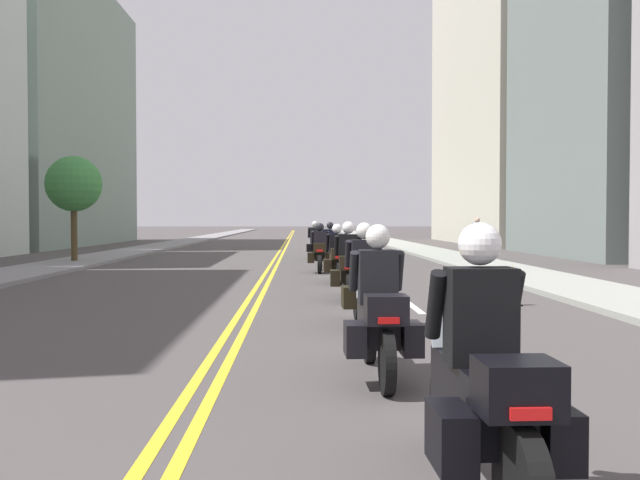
{
  "coord_description": "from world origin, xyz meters",
  "views": [
    {
      "loc": [
        0.95,
        0.32,
        1.67
      ],
      "look_at": [
        1.59,
        22.48,
        1.04
      ],
      "focal_mm": 39.96,
      "sensor_mm": 36.0,
      "label": 1
    }
  ],
  "objects_px": {
    "motorcycle_1": "(379,317)",
    "motorcycle_4": "(337,259)",
    "motorcycle_2": "(365,285)",
    "motorcycle_0": "(484,390)",
    "motorcycle_5": "(320,252)",
    "motorcycle_6": "(330,248)",
    "pedestrian_1": "(477,238)",
    "motorcycle_3": "(348,269)",
    "traffic_cone_1": "(513,285)",
    "street_tree_1": "(74,184)",
    "motorcycle_7": "(315,244)"
  },
  "relations": [
    {
      "from": "motorcycle_0",
      "to": "pedestrian_1",
      "type": "bearing_deg",
      "value": 74.77
    },
    {
      "from": "motorcycle_1",
      "to": "motorcycle_4",
      "type": "distance_m",
      "value": 11.43
    },
    {
      "from": "motorcycle_4",
      "to": "traffic_cone_1",
      "type": "height_order",
      "value": "motorcycle_4"
    },
    {
      "from": "motorcycle_2",
      "to": "motorcycle_4",
      "type": "distance_m",
      "value": 7.8
    },
    {
      "from": "motorcycle_6",
      "to": "street_tree_1",
      "type": "relative_size",
      "value": 0.51
    },
    {
      "from": "motorcycle_4",
      "to": "pedestrian_1",
      "type": "bearing_deg",
      "value": 57.87
    },
    {
      "from": "motorcycle_4",
      "to": "street_tree_1",
      "type": "xyz_separation_m",
      "value": [
        -9.57,
        8.52,
        2.38
      ]
    },
    {
      "from": "motorcycle_3",
      "to": "street_tree_1",
      "type": "relative_size",
      "value": 0.55
    },
    {
      "from": "motorcycle_5",
      "to": "motorcycle_4",
      "type": "bearing_deg",
      "value": -82.22
    },
    {
      "from": "motorcycle_1",
      "to": "motorcycle_3",
      "type": "height_order",
      "value": "motorcycle_3"
    },
    {
      "from": "motorcycle_2",
      "to": "pedestrian_1",
      "type": "bearing_deg",
      "value": 69.33
    },
    {
      "from": "motorcycle_1",
      "to": "motorcycle_6",
      "type": "distance_m",
      "value": 18.77
    },
    {
      "from": "traffic_cone_1",
      "to": "pedestrian_1",
      "type": "xyz_separation_m",
      "value": [
        3.21,
        15.57,
        0.52
      ]
    },
    {
      "from": "traffic_cone_1",
      "to": "motorcycle_5",
      "type": "bearing_deg",
      "value": 111.53
    },
    {
      "from": "motorcycle_2",
      "to": "motorcycle_5",
      "type": "relative_size",
      "value": 1.01
    },
    {
      "from": "motorcycle_0",
      "to": "motorcycle_5",
      "type": "height_order",
      "value": "motorcycle_0"
    },
    {
      "from": "motorcycle_2",
      "to": "traffic_cone_1",
      "type": "height_order",
      "value": "motorcycle_2"
    },
    {
      "from": "motorcycle_4",
      "to": "motorcycle_7",
      "type": "distance_m",
      "value": 11.06
    },
    {
      "from": "motorcycle_2",
      "to": "motorcycle_5",
      "type": "bearing_deg",
      "value": 90.24
    },
    {
      "from": "motorcycle_4",
      "to": "pedestrian_1",
      "type": "height_order",
      "value": "pedestrian_1"
    },
    {
      "from": "motorcycle_1",
      "to": "pedestrian_1",
      "type": "relative_size",
      "value": 1.22
    },
    {
      "from": "motorcycle_4",
      "to": "traffic_cone_1",
      "type": "bearing_deg",
      "value": -58.99
    },
    {
      "from": "motorcycle_6",
      "to": "pedestrian_1",
      "type": "height_order",
      "value": "pedestrian_1"
    },
    {
      "from": "motorcycle_2",
      "to": "traffic_cone_1",
      "type": "distance_m",
      "value": 4.17
    },
    {
      "from": "motorcycle_5",
      "to": "street_tree_1",
      "type": "height_order",
      "value": "street_tree_1"
    },
    {
      "from": "pedestrian_1",
      "to": "motorcycle_7",
      "type": "bearing_deg",
      "value": 28.86
    },
    {
      "from": "motorcycle_6",
      "to": "traffic_cone_1",
      "type": "xyz_separation_m",
      "value": [
        3.02,
        -12.41,
        -0.25
      ]
    },
    {
      "from": "motorcycle_4",
      "to": "motorcycle_5",
      "type": "xyz_separation_m",
      "value": [
        -0.35,
        3.82,
        0.01
      ]
    },
    {
      "from": "pedestrian_1",
      "to": "motorcycle_1",
      "type": "bearing_deg",
      "value": 106.89
    },
    {
      "from": "motorcycle_1",
      "to": "motorcycle_3",
      "type": "relative_size",
      "value": 0.96
    },
    {
      "from": "motorcycle_5",
      "to": "motorcycle_2",
      "type": "bearing_deg",
      "value": -85.6
    },
    {
      "from": "motorcycle_4",
      "to": "traffic_cone_1",
      "type": "xyz_separation_m",
      "value": [
        3.16,
        -5.06,
        -0.24
      ]
    },
    {
      "from": "motorcycle_2",
      "to": "traffic_cone_1",
      "type": "bearing_deg",
      "value": 39.47
    },
    {
      "from": "motorcycle_7",
      "to": "traffic_cone_1",
      "type": "relative_size",
      "value": 2.86
    },
    {
      "from": "motorcycle_1",
      "to": "motorcycle_5",
      "type": "bearing_deg",
      "value": 89.99
    },
    {
      "from": "motorcycle_2",
      "to": "traffic_cone_1",
      "type": "xyz_separation_m",
      "value": [
        3.14,
        2.73,
        -0.26
      ]
    },
    {
      "from": "motorcycle_0",
      "to": "motorcycle_1",
      "type": "xyz_separation_m",
      "value": [
        -0.26,
        3.22,
        -0.0
      ]
    },
    {
      "from": "motorcycle_7",
      "to": "pedestrian_1",
      "type": "relative_size",
      "value": 1.28
    },
    {
      "from": "motorcycle_2",
      "to": "motorcycle_4",
      "type": "relative_size",
      "value": 0.95
    },
    {
      "from": "traffic_cone_1",
      "to": "motorcycle_2",
      "type": "bearing_deg",
      "value": -138.98
    },
    {
      "from": "motorcycle_1",
      "to": "street_tree_1",
      "type": "bearing_deg",
      "value": 114.57
    },
    {
      "from": "motorcycle_1",
      "to": "motorcycle_2",
      "type": "relative_size",
      "value": 1.0
    },
    {
      "from": "motorcycle_0",
      "to": "traffic_cone_1",
      "type": "distance_m",
      "value": 10.06
    },
    {
      "from": "motorcycle_1",
      "to": "motorcycle_5",
      "type": "distance_m",
      "value": 15.24
    },
    {
      "from": "motorcycle_1",
      "to": "motorcycle_3",
      "type": "bearing_deg",
      "value": 87.83
    },
    {
      "from": "motorcycle_4",
      "to": "motorcycle_6",
      "type": "bearing_deg",
      "value": 88.03
    },
    {
      "from": "traffic_cone_1",
      "to": "motorcycle_4",
      "type": "bearing_deg",
      "value": 121.94
    },
    {
      "from": "motorcycle_4",
      "to": "motorcycle_7",
      "type": "bearing_deg",
      "value": 90.85
    },
    {
      "from": "motorcycle_3",
      "to": "traffic_cone_1",
      "type": "xyz_separation_m",
      "value": [
        3.13,
        -1.11,
        -0.25
      ]
    },
    {
      "from": "street_tree_1",
      "to": "motorcycle_2",
      "type": "bearing_deg",
      "value": -59.56
    }
  ]
}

